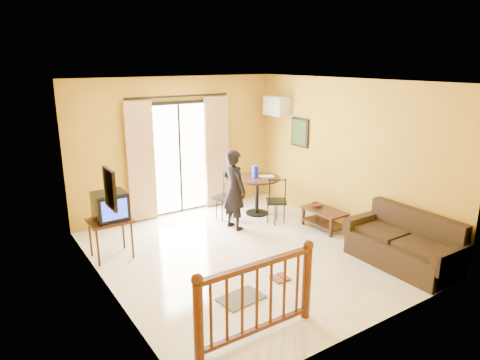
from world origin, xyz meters
TOP-DOWN VIEW (x-y plane):
  - ground at (0.00, 0.00)m, footprint 5.00×5.00m
  - room_shell at (0.00, 0.00)m, footprint 5.00×5.00m
  - balcony_door at (0.00, 2.43)m, footprint 2.25×0.14m
  - tv_table at (-1.90, 1.11)m, footprint 0.66×0.55m
  - television at (-1.87, 1.10)m, footprint 0.50×0.46m
  - picture_left at (-2.22, -0.20)m, footprint 0.05×0.42m
  - dining_table at (1.26, 1.47)m, footprint 0.95×0.95m
  - water_jug at (1.20, 1.46)m, footprint 0.13×0.13m
  - serving_tray at (1.43, 1.37)m, footprint 0.32×0.26m
  - dining_chairs at (0.90, 1.21)m, footprint 1.26×1.29m
  - air_conditioner at (2.09, 1.95)m, footprint 0.31×0.60m
  - botanical_print at (2.22, 1.30)m, footprint 0.05×0.50m
  - coffee_table at (1.85, 0.10)m, footprint 0.47×0.85m
  - bowl at (1.85, 0.30)m, footprint 0.27×0.27m
  - sofa at (1.85, -1.66)m, footprint 0.83×1.76m
  - standing_person at (0.44, 1.07)m, footprint 0.44×0.60m
  - stair_balustrade at (-1.15, -1.90)m, footprint 1.63×0.13m
  - doormat at (-0.85, -1.12)m, footprint 0.64×0.46m
  - sandals at (-0.07, -0.98)m, footprint 0.26×0.26m

SIDE VIEW (x-z plane):
  - ground at x=0.00m, z-range 0.00..0.00m
  - dining_chairs at x=0.90m, z-range -0.47..0.47m
  - doormat at x=-0.85m, z-range 0.00..0.02m
  - sandals at x=-0.07m, z-range 0.00..0.03m
  - coffee_table at x=1.85m, z-range 0.06..0.44m
  - sofa at x=1.85m, z-range -0.11..0.74m
  - bowl at x=1.85m, z-range 0.38..0.44m
  - stair_balustrade at x=-1.15m, z-range 0.05..1.08m
  - tv_table at x=-1.90m, z-range 0.25..0.90m
  - dining_table at x=1.26m, z-range 0.23..1.02m
  - standing_person at x=0.44m, z-range 0.00..1.53m
  - serving_tray at x=1.43m, z-range 0.79..0.81m
  - television at x=-1.87m, z-range 0.65..1.10m
  - water_jug at x=1.20m, z-range 0.79..1.04m
  - balcony_door at x=0.00m, z-range -0.04..2.42m
  - picture_left at x=-2.22m, z-range 1.29..1.81m
  - botanical_print at x=2.22m, z-range 1.35..1.95m
  - room_shell at x=0.00m, z-range -0.80..4.20m
  - air_conditioner at x=2.09m, z-range 1.95..2.35m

